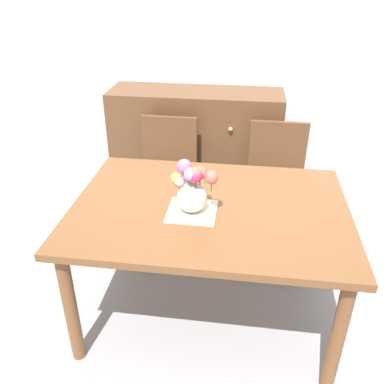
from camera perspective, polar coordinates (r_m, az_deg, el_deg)
ground_plane at (r=2.69m, az=2.14°, el=-15.67°), size 12.00×12.00×0.00m
back_wall at (r=3.54m, az=5.52°, el=21.04°), size 7.00×0.10×2.80m
dining_table at (r=2.27m, az=2.45°, el=-3.78°), size 1.48×1.07×0.75m
chair_left at (r=3.15m, az=-3.40°, el=3.24°), size 0.42×0.42×0.90m
chair_right at (r=3.11m, az=11.56°, el=2.27°), size 0.42×0.42×0.90m
dresser at (r=3.54m, az=0.49°, el=6.01°), size 1.40×0.47×1.00m
placemat at (r=2.17m, az=0.00°, el=-2.68°), size 0.26×0.26×0.01m
flower_vase at (r=2.10m, az=0.06°, el=0.51°), size 0.24×0.18×0.27m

